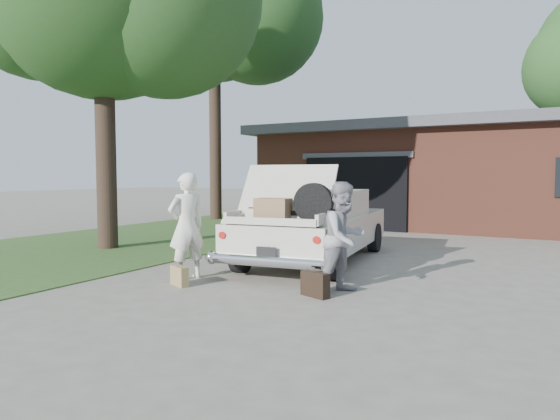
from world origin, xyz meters
The scene contains 9 objects.
ground centered at (0.00, 0.00, 0.00)m, with size 90.00×90.00×0.00m, color gray.
grass_strip centered at (-5.50, 3.00, 0.01)m, with size 6.00×16.00×0.02m, color #2D4C1E.
house centered at (0.98, 11.47, 1.67)m, with size 12.80×7.80×3.30m.
tree_back centered at (-7.25, 8.84, 7.99)m, with size 7.42×6.45×11.58m.
sedan centered at (-0.18, 2.31, 0.71)m, with size 2.43×4.99×1.83m.
woman_left centered at (-1.28, -0.15, 0.85)m, with size 0.62×0.41×1.70m, color silver.
woman_right centered at (1.27, 0.17, 0.78)m, with size 0.76×0.59×1.56m, color gray.
suitcase_left centered at (-1.05, -0.62, 0.15)m, with size 0.38×0.12×0.30m, color #9B834F.
suitcase_right centered at (1.02, -0.25, 0.17)m, with size 0.44×0.14×0.34m, color black.
Camera 1 is at (3.85, -6.33, 1.65)m, focal length 32.00 mm.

